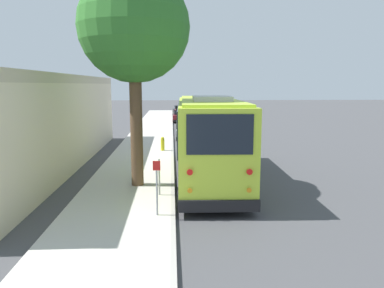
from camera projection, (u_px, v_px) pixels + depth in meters
The scene contains 12 objects.
ground_plane at pixel (208, 174), 16.77m from camera, with size 160.00×160.00×0.00m, color #474749.
sidewalk_slab at pixel (134, 173), 16.58m from camera, with size 80.00×3.31×0.15m, color beige.
curb_strip at pixel (173, 173), 16.67m from camera, with size 80.00×0.14×0.15m, color #AAA69D.
shuttle_bus at pixel (208, 135), 15.48m from camera, with size 9.71×2.72×3.55m.
parked_sedan_silver at pixel (188, 130), 28.02m from camera, with size 4.64×1.92×1.31m.
parked_sedan_gray at pixel (186, 121), 34.82m from camera, with size 4.43×1.81×1.31m.
parked_sedan_maroon at pixel (181, 116), 40.44m from camera, with size 4.46×1.90×1.32m.
parked_sedan_black at pixel (181, 111), 47.44m from camera, with size 4.31×1.96×1.33m.
street_tree at pixel (134, 20), 13.56m from camera, with size 4.06×4.06×8.54m.
sign_post_near at pixel (157, 187), 10.94m from camera, with size 0.06×0.22×1.63m.
sign_post_far at pixel (159, 177), 12.99m from camera, with size 0.06×0.06×1.28m.
fire_hydrant at pixel (163, 144), 21.86m from camera, with size 0.22×0.22×0.81m.
Camera 1 is at (-16.29, 1.60, 3.97)m, focal length 35.00 mm.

